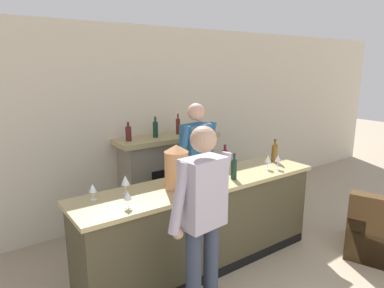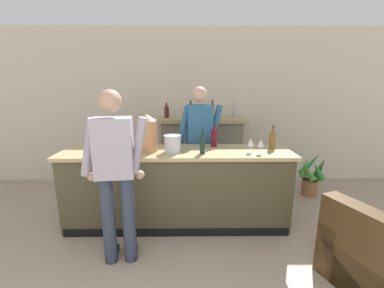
{
  "view_description": "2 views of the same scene",
  "coord_description": "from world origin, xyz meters",
  "px_view_note": "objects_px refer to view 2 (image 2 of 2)",
  "views": [
    {
      "loc": [
        -1.98,
        -0.07,
        2.22
      ],
      "look_at": [
        0.29,
        3.12,
        1.31
      ],
      "focal_mm": 32.0,
      "sensor_mm": 36.0,
      "label": 1
    },
    {
      "loc": [
        0.3,
        -0.37,
        1.82
      ],
      "look_at": [
        0.33,
        2.86,
        1.04
      ],
      "focal_mm": 24.0,
      "sensor_mm": 36.0,
      "label": 2
    }
  ],
  "objects_px": {
    "person_customer": "(115,172)",
    "ice_bucket_steel": "(173,144)",
    "fireplace_stone": "(201,151)",
    "wine_glass_front_left": "(93,146)",
    "wine_glass_back_row": "(261,144)",
    "wine_bottle_cabernet_heavy": "(272,139)",
    "person_bartender": "(199,142)",
    "wine_glass_by_dispenser": "(112,138)",
    "wine_glass_near_bucket": "(251,143)",
    "armchair_black": "(382,265)",
    "copper_dispenser": "(147,133)",
    "wine_glass_front_right": "(88,139)",
    "wine_bottle_chardonnay_pale": "(203,143)",
    "potted_plant_corner": "(311,175)",
    "wine_bottle_port_short": "(214,136)"
  },
  "relations": [
    {
      "from": "fireplace_stone",
      "to": "ice_bucket_steel",
      "type": "bearing_deg",
      "value": -106.42
    },
    {
      "from": "potted_plant_corner",
      "to": "wine_bottle_port_short",
      "type": "distance_m",
      "value": 1.97
    },
    {
      "from": "person_bartender",
      "to": "wine_glass_front_left",
      "type": "bearing_deg",
      "value": -150.25
    },
    {
      "from": "fireplace_stone",
      "to": "wine_bottle_cabernet_heavy",
      "type": "distance_m",
      "value": 1.61
    },
    {
      "from": "armchair_black",
      "to": "potted_plant_corner",
      "type": "distance_m",
      "value": 2.05
    },
    {
      "from": "wine_bottle_cabernet_heavy",
      "to": "wine_glass_by_dispenser",
      "type": "distance_m",
      "value": 2.04
    },
    {
      "from": "person_bartender",
      "to": "wine_bottle_port_short",
      "type": "bearing_deg",
      "value": -62.06
    },
    {
      "from": "wine_glass_by_dispenser",
      "to": "wine_bottle_chardonnay_pale",
      "type": "bearing_deg",
      "value": -13.64
    },
    {
      "from": "wine_glass_front_left",
      "to": "wine_glass_back_row",
      "type": "bearing_deg",
      "value": 0.38
    },
    {
      "from": "wine_bottle_cabernet_heavy",
      "to": "wine_glass_front_left",
      "type": "distance_m",
      "value": 2.18
    },
    {
      "from": "wine_glass_front_right",
      "to": "wine_glass_near_bucket",
      "type": "relative_size",
      "value": 0.87
    },
    {
      "from": "wine_bottle_cabernet_heavy",
      "to": "person_bartender",
      "type": "bearing_deg",
      "value": 152.71
    },
    {
      "from": "person_customer",
      "to": "ice_bucket_steel",
      "type": "bearing_deg",
      "value": 51.91
    },
    {
      "from": "fireplace_stone",
      "to": "potted_plant_corner",
      "type": "bearing_deg",
      "value": -15.22
    },
    {
      "from": "wine_bottle_chardonnay_pale",
      "to": "wine_bottle_port_short",
      "type": "bearing_deg",
      "value": 64.37
    },
    {
      "from": "armchair_black",
      "to": "wine_glass_near_bucket",
      "type": "bearing_deg",
      "value": 132.09
    },
    {
      "from": "wine_glass_near_bucket",
      "to": "wine_glass_front_left",
      "type": "bearing_deg",
      "value": -177.67
    },
    {
      "from": "ice_bucket_steel",
      "to": "wine_bottle_cabernet_heavy",
      "type": "height_order",
      "value": "wine_bottle_cabernet_heavy"
    },
    {
      "from": "wine_bottle_chardonnay_pale",
      "to": "wine_glass_back_row",
      "type": "xyz_separation_m",
      "value": [
        0.68,
        -0.03,
        -0.0
      ]
    },
    {
      "from": "copper_dispenser",
      "to": "wine_bottle_cabernet_heavy",
      "type": "xyz_separation_m",
      "value": [
        1.56,
        0.09,
        -0.09
      ]
    },
    {
      "from": "armchair_black",
      "to": "person_customer",
      "type": "xyz_separation_m",
      "value": [
        -2.4,
        0.44,
        0.71
      ]
    },
    {
      "from": "person_customer",
      "to": "wine_glass_back_row",
      "type": "bearing_deg",
      "value": 19.72
    },
    {
      "from": "armchair_black",
      "to": "wine_bottle_port_short",
      "type": "xyz_separation_m",
      "value": [
        -1.36,
        1.37,
        0.87
      ]
    },
    {
      "from": "wine_glass_by_dispenser",
      "to": "wine_glass_front_right",
      "type": "distance_m",
      "value": 0.31
    },
    {
      "from": "wine_glass_by_dispenser",
      "to": "wine_glass_near_bucket",
      "type": "height_order",
      "value": "wine_glass_by_dispenser"
    },
    {
      "from": "armchair_black",
      "to": "wine_bottle_chardonnay_pale",
      "type": "xyz_separation_m",
      "value": [
        -1.53,
        1.02,
        0.86
      ]
    },
    {
      "from": "wine_glass_back_row",
      "to": "wine_glass_front_left",
      "type": "xyz_separation_m",
      "value": [
        -1.95,
        -0.01,
        -0.02
      ]
    },
    {
      "from": "armchair_black",
      "to": "ice_bucket_steel",
      "type": "height_order",
      "value": "ice_bucket_steel"
    },
    {
      "from": "person_bartender",
      "to": "wine_glass_front_left",
      "type": "xyz_separation_m",
      "value": [
        -1.26,
        -0.72,
        0.13
      ]
    },
    {
      "from": "fireplace_stone",
      "to": "copper_dispenser",
      "type": "xyz_separation_m",
      "value": [
        -0.73,
        -1.37,
        0.6
      ]
    },
    {
      "from": "wine_bottle_cabernet_heavy",
      "to": "person_customer",
      "type": "bearing_deg",
      "value": -155.7
    },
    {
      "from": "wine_bottle_cabernet_heavy",
      "to": "wine_bottle_port_short",
      "type": "bearing_deg",
      "value": 169.7
    },
    {
      "from": "person_bartender",
      "to": "wine_glass_back_row",
      "type": "bearing_deg",
      "value": -45.74
    },
    {
      "from": "person_customer",
      "to": "wine_bottle_chardonnay_pale",
      "type": "xyz_separation_m",
      "value": [
        0.87,
        0.58,
        0.15
      ]
    },
    {
      "from": "person_customer",
      "to": "wine_glass_front_right",
      "type": "xyz_separation_m",
      "value": [
        -0.59,
        0.9,
        0.13
      ]
    },
    {
      "from": "wine_glass_back_row",
      "to": "wine_glass_front_right",
      "type": "distance_m",
      "value": 2.17
    },
    {
      "from": "wine_bottle_port_short",
      "to": "armchair_black",
      "type": "bearing_deg",
      "value": -45.07
    },
    {
      "from": "wine_glass_near_bucket",
      "to": "wine_bottle_port_short",
      "type": "bearing_deg",
      "value": 142.77
    },
    {
      "from": "copper_dispenser",
      "to": "ice_bucket_steel",
      "type": "xyz_separation_m",
      "value": [
        0.31,
        -0.05,
        -0.12
      ]
    },
    {
      "from": "wine_glass_front_left",
      "to": "wine_glass_front_right",
      "type": "xyz_separation_m",
      "value": [
        -0.19,
        0.35,
        0.0
      ]
    },
    {
      "from": "potted_plant_corner",
      "to": "wine_bottle_cabernet_heavy",
      "type": "height_order",
      "value": "wine_bottle_cabernet_heavy"
    },
    {
      "from": "potted_plant_corner",
      "to": "wine_bottle_chardonnay_pale",
      "type": "bearing_deg",
      "value": -151.37
    },
    {
      "from": "wine_bottle_cabernet_heavy",
      "to": "ice_bucket_steel",
      "type": "bearing_deg",
      "value": -173.49
    },
    {
      "from": "potted_plant_corner",
      "to": "fireplace_stone",
      "type": "bearing_deg",
      "value": 164.78
    },
    {
      "from": "fireplace_stone",
      "to": "person_customer",
      "type": "height_order",
      "value": "person_customer"
    },
    {
      "from": "potted_plant_corner",
      "to": "person_bartender",
      "type": "distance_m",
      "value": 1.99
    },
    {
      "from": "fireplace_stone",
      "to": "armchair_black",
      "type": "xyz_separation_m",
      "value": [
        1.47,
        -2.51,
        -0.36
      ]
    },
    {
      "from": "wine_glass_near_bucket",
      "to": "wine_glass_back_row",
      "type": "bearing_deg",
      "value": -31.18
    },
    {
      "from": "wine_glass_front_left",
      "to": "wine_glass_front_right",
      "type": "distance_m",
      "value": 0.4
    },
    {
      "from": "wine_bottle_port_short",
      "to": "wine_glass_back_row",
      "type": "xyz_separation_m",
      "value": [
        0.51,
        -0.37,
        -0.01
      ]
    }
  ]
}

